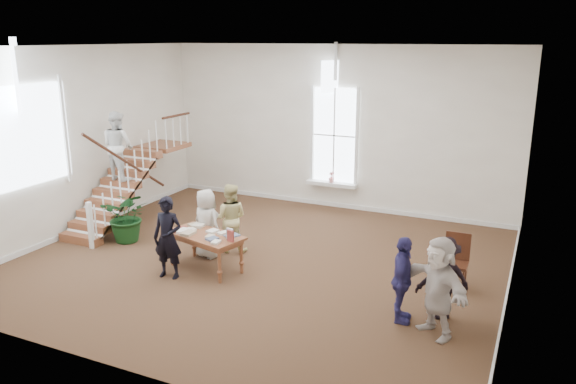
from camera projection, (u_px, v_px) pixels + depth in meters
The scene contains 12 objects.
ground at pixel (261, 261), 12.14m from camera, with size 10.00×10.00×0.00m, color #46291B.
room_shell at pixel (332, 193), 15.88m from camera, with size 10.49×10.00×10.00m.
staircase at pixel (121, 163), 14.12m from camera, with size 1.10×4.10×2.92m.
library_table at pixel (204, 238), 11.55m from camera, with size 1.79×1.20×0.83m.
police_officer at pixel (168, 238), 11.12m from camera, with size 0.61×0.40×1.67m, color black.
elderly_woman at pixel (207, 223), 12.19m from camera, with size 0.75×0.49×1.53m, color beige.
person_yellow at pixel (230, 218), 12.50m from camera, with size 0.76×0.59×1.56m, color #D6CB86.
woman_cluster_a at pixel (402, 280), 9.37m from camera, with size 0.89×0.37×1.51m, color navy.
woman_cluster_b at pixel (443, 278), 9.53m from camera, with size 0.94×0.54×1.45m, color black.
woman_cluster_c at pixel (438, 287), 8.93m from camera, with size 1.55×0.49×1.67m, color silver.
floor_plant at pixel (128, 216), 13.16m from camera, with size 1.12×0.97×1.24m, color #123815.
side_chair at pixel (456, 257), 10.72m from camera, with size 0.47×0.47×1.08m.
Camera 1 is at (5.27, -10.02, 4.68)m, focal length 35.00 mm.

